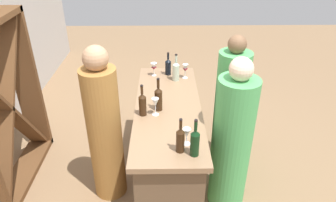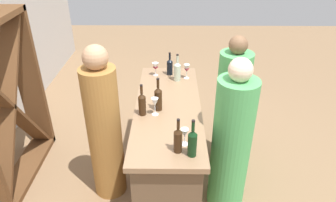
{
  "view_description": "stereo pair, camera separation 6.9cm",
  "coord_description": "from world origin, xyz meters",
  "px_view_note": "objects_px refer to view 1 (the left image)",
  "views": [
    {
      "loc": [
        -2.65,
        0.04,
        2.51
      ],
      "look_at": [
        0.0,
        0.0,
        0.99
      ],
      "focal_mm": 33.19,
      "sensor_mm": 36.0,
      "label": 1
    },
    {
      "loc": [
        -2.65,
        -0.03,
        2.51
      ],
      "look_at": [
        0.0,
        0.0,
        0.99
      ],
      "focal_mm": 33.19,
      "sensor_mm": 36.0,
      "label": 2
    }
  ],
  "objects_px": {
    "wine_bottle_rightmost_clear_pale": "(176,71)",
    "wine_bottle_far_right_near_black": "(168,66)",
    "wine_glass_near_left": "(185,69)",
    "person_center_guest": "(232,143)",
    "wine_bottle_center_amber_brown": "(143,104)",
    "wine_bottle_second_right_amber_brown": "(158,98)",
    "person_left_guest": "(230,109)",
    "person_right_guest": "(105,131)",
    "wine_bottle_second_left_amber_brown": "(180,139)",
    "wine_bottle_leftmost_dark_green": "(195,142)",
    "wine_glass_far_left": "(154,67)",
    "wine_glass_near_right": "(155,103)",
    "wine_glass_near_center": "(187,134)",
    "wine_rack": "(4,109)"
  },
  "relations": [
    {
      "from": "person_left_guest",
      "to": "wine_glass_near_left",
      "type": "bearing_deg",
      "value": -15.1
    },
    {
      "from": "person_right_guest",
      "to": "wine_bottle_rightmost_clear_pale",
      "type": "bearing_deg",
      "value": 57.94
    },
    {
      "from": "wine_bottle_rightmost_clear_pale",
      "to": "wine_bottle_far_right_near_black",
      "type": "xyz_separation_m",
      "value": [
        0.15,
        0.09,
        -0.02
      ]
    },
    {
      "from": "wine_glass_near_center",
      "to": "wine_glass_near_right",
      "type": "relative_size",
      "value": 0.86
    },
    {
      "from": "wine_bottle_leftmost_dark_green",
      "to": "wine_glass_far_left",
      "type": "distance_m",
      "value": 1.5
    },
    {
      "from": "wine_bottle_second_left_amber_brown",
      "to": "wine_glass_near_center",
      "type": "height_order",
      "value": "wine_bottle_second_left_amber_brown"
    },
    {
      "from": "wine_rack",
      "to": "wine_bottle_second_left_amber_brown",
      "type": "height_order",
      "value": "wine_rack"
    },
    {
      "from": "wine_glass_far_left",
      "to": "person_center_guest",
      "type": "distance_m",
      "value": 1.33
    },
    {
      "from": "wine_bottle_rightmost_clear_pale",
      "to": "person_center_guest",
      "type": "xyz_separation_m",
      "value": [
        -0.92,
        -0.49,
        -0.33
      ]
    },
    {
      "from": "wine_bottle_far_right_near_black",
      "to": "wine_glass_near_right",
      "type": "bearing_deg",
      "value": 171.65
    },
    {
      "from": "wine_glass_far_left",
      "to": "wine_bottle_leftmost_dark_green",
      "type": "bearing_deg",
      "value": -166.5
    },
    {
      "from": "wine_bottle_rightmost_clear_pale",
      "to": "wine_glass_near_left",
      "type": "xyz_separation_m",
      "value": [
        0.06,
        -0.11,
        -0.0
      ]
    },
    {
      "from": "wine_bottle_rightmost_clear_pale",
      "to": "person_left_guest",
      "type": "distance_m",
      "value": 0.74
    },
    {
      "from": "wine_bottle_second_left_amber_brown",
      "to": "person_center_guest",
      "type": "bearing_deg",
      "value": -54.17
    },
    {
      "from": "wine_glass_near_left",
      "to": "person_left_guest",
      "type": "bearing_deg",
      "value": -125.77
    },
    {
      "from": "wine_glass_near_right",
      "to": "wine_bottle_second_right_amber_brown",
      "type": "bearing_deg",
      "value": -16.7
    },
    {
      "from": "wine_bottle_second_right_amber_brown",
      "to": "wine_glass_near_right",
      "type": "relative_size",
      "value": 1.91
    },
    {
      "from": "wine_rack",
      "to": "person_right_guest",
      "type": "bearing_deg",
      "value": -102.84
    },
    {
      "from": "wine_bottle_center_amber_brown",
      "to": "wine_bottle_far_right_near_black",
      "type": "bearing_deg",
      "value": -15.64
    },
    {
      "from": "wine_bottle_leftmost_dark_green",
      "to": "person_center_guest",
      "type": "xyz_separation_m",
      "value": [
        0.41,
        -0.4,
        -0.33
      ]
    },
    {
      "from": "wine_glass_far_left",
      "to": "person_right_guest",
      "type": "bearing_deg",
      "value": 152.93
    },
    {
      "from": "wine_bottle_rightmost_clear_pale",
      "to": "person_center_guest",
      "type": "distance_m",
      "value": 1.09
    },
    {
      "from": "wine_bottle_leftmost_dark_green",
      "to": "wine_bottle_second_left_amber_brown",
      "type": "height_order",
      "value": "wine_bottle_leftmost_dark_green"
    },
    {
      "from": "person_left_guest",
      "to": "person_right_guest",
      "type": "relative_size",
      "value": 0.96
    },
    {
      "from": "wine_bottle_rightmost_clear_pale",
      "to": "wine_glass_near_left",
      "type": "relative_size",
      "value": 1.85
    },
    {
      "from": "wine_bottle_leftmost_dark_green",
      "to": "wine_bottle_far_right_near_black",
      "type": "relative_size",
      "value": 1.17
    },
    {
      "from": "wine_rack",
      "to": "wine_bottle_rightmost_clear_pale",
      "type": "relative_size",
      "value": 5.6
    },
    {
      "from": "wine_glass_near_left",
      "to": "person_right_guest",
      "type": "height_order",
      "value": "person_right_guest"
    },
    {
      "from": "wine_bottle_second_left_amber_brown",
      "to": "wine_bottle_far_right_near_black",
      "type": "xyz_separation_m",
      "value": [
        1.44,
        0.07,
        -0.01
      ]
    },
    {
      "from": "wine_rack",
      "to": "wine_glass_near_left",
      "type": "relative_size",
      "value": 10.34
    },
    {
      "from": "wine_glass_near_center",
      "to": "person_right_guest",
      "type": "distance_m",
      "value": 0.91
    },
    {
      "from": "wine_bottle_far_right_near_black",
      "to": "wine_glass_far_left",
      "type": "distance_m",
      "value": 0.17
    },
    {
      "from": "wine_bottle_rightmost_clear_pale",
      "to": "wine_glass_near_right",
      "type": "height_order",
      "value": "wine_bottle_rightmost_clear_pale"
    },
    {
      "from": "wine_glass_near_left",
      "to": "wine_glass_near_right",
      "type": "bearing_deg",
      "value": 157.66
    },
    {
      "from": "wine_bottle_second_right_amber_brown",
      "to": "wine_bottle_far_right_near_black",
      "type": "distance_m",
      "value": 0.81
    },
    {
      "from": "wine_bottle_leftmost_dark_green",
      "to": "wine_glass_near_right",
      "type": "xyz_separation_m",
      "value": [
        0.59,
        0.31,
        0.0
      ]
    },
    {
      "from": "wine_glass_near_left",
      "to": "wine_bottle_rightmost_clear_pale",
      "type": "bearing_deg",
      "value": 116.92
    },
    {
      "from": "wine_glass_near_center",
      "to": "person_left_guest",
      "type": "bearing_deg",
      "value": -31.29
    },
    {
      "from": "wine_bottle_rightmost_clear_pale",
      "to": "wine_rack",
      "type": "bearing_deg",
      "value": 106.94
    },
    {
      "from": "wine_bottle_center_amber_brown",
      "to": "wine_bottle_rightmost_clear_pale",
      "type": "height_order",
      "value": "wine_bottle_rightmost_clear_pale"
    },
    {
      "from": "wine_bottle_second_left_amber_brown",
      "to": "wine_glass_near_right",
      "type": "height_order",
      "value": "wine_bottle_second_left_amber_brown"
    },
    {
      "from": "wine_bottle_far_right_near_black",
      "to": "wine_glass_near_left",
      "type": "distance_m",
      "value": 0.22
    },
    {
      "from": "wine_glass_near_left",
      "to": "person_left_guest",
      "type": "height_order",
      "value": "person_left_guest"
    },
    {
      "from": "wine_bottle_far_right_near_black",
      "to": "wine_glass_far_left",
      "type": "relative_size",
      "value": 1.75
    },
    {
      "from": "wine_bottle_far_right_near_black",
      "to": "wine_glass_near_left",
      "type": "bearing_deg",
      "value": -116.71
    },
    {
      "from": "wine_bottle_center_amber_brown",
      "to": "wine_bottle_second_right_amber_brown",
      "type": "xyz_separation_m",
      "value": [
        0.09,
        -0.15,
        0.01
      ]
    },
    {
      "from": "person_right_guest",
      "to": "wine_bottle_second_left_amber_brown",
      "type": "bearing_deg",
      "value": -25.51
    },
    {
      "from": "wine_glass_near_center",
      "to": "wine_bottle_center_amber_brown",
      "type": "bearing_deg",
      "value": 39.93
    },
    {
      "from": "wine_glass_near_right",
      "to": "person_center_guest",
      "type": "xyz_separation_m",
      "value": [
        -0.18,
        -0.71,
        -0.33
      ]
    },
    {
      "from": "wine_glass_near_left",
      "to": "person_center_guest",
      "type": "xyz_separation_m",
      "value": [
        -0.97,
        -0.38,
        -0.32
      ]
    }
  ]
}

